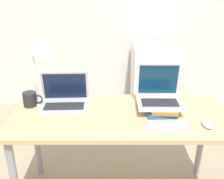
% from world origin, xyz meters
% --- Properties ---
extents(desk, '(1.49, 0.64, 0.72)m').
position_xyz_m(desk, '(0.00, 0.32, 0.64)').
color(desk, tan).
rests_on(desk, ground_plane).
extents(laptop_left, '(0.35, 0.24, 0.24)m').
position_xyz_m(laptop_left, '(-0.40, 0.45, 0.77)').
color(laptop_left, '#B2B2B7').
rests_on(laptop_left, desk).
extents(book_stack, '(0.22, 0.24, 0.05)m').
position_xyz_m(book_stack, '(0.28, 0.35, 0.75)').
color(book_stack, '#235693').
rests_on(book_stack, desk).
extents(laptop_on_books, '(0.31, 0.25, 0.26)m').
position_xyz_m(laptop_on_books, '(0.27, 0.40, 0.83)').
color(laptop_on_books, silver).
rests_on(laptop_on_books, book_stack).
extents(wireless_keyboard, '(0.28, 0.12, 0.01)m').
position_xyz_m(wireless_keyboard, '(0.28, 0.14, 0.73)').
color(wireless_keyboard, white).
rests_on(wireless_keyboard, desk).
extents(mouse, '(0.06, 0.11, 0.03)m').
position_xyz_m(mouse, '(0.54, 0.16, 0.74)').
color(mouse, white).
rests_on(mouse, desk).
extents(mug, '(0.14, 0.10, 0.10)m').
position_xyz_m(mug, '(-0.65, 0.45, 0.77)').
color(mug, '#232328').
rests_on(mug, desk).
extents(desk_lamp, '(0.23, 0.20, 0.53)m').
position_xyz_m(desk_lamp, '(-0.54, 0.47, 1.11)').
color(desk_lamp, white).
rests_on(desk_lamp, desk).
extents(mini_fridge, '(0.46, 0.61, 0.90)m').
position_xyz_m(mini_fridge, '(0.40, 1.57, 0.45)').
color(mini_fridge, white).
rests_on(mini_fridge, ground_plane).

